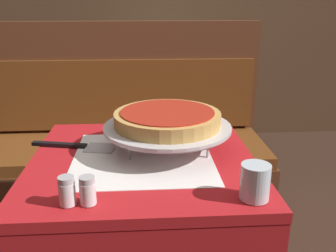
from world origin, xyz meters
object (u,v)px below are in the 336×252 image
at_px(booth_bench, 126,170).
at_px(pizza_pan_stand, 167,128).
at_px(salt_shaker, 67,191).
at_px(deep_dish_pizza, 167,118).
at_px(dining_table_rear, 162,78).
at_px(water_glass_near, 255,182).
at_px(dining_table_front, 144,189).
at_px(condiment_caddy, 171,58).
at_px(pepper_shaker, 88,191).
at_px(napkin_holder, 153,115).
at_px(pizza_server, 76,146).

relative_size(booth_bench, pizza_pan_stand, 3.57).
bearing_deg(salt_shaker, deep_dish_pizza, 51.42).
xyz_separation_m(dining_table_rear, water_glass_near, (0.13, -1.99, 0.14)).
distance_m(dining_table_front, salt_shaker, 0.36).
bearing_deg(condiment_caddy, water_glass_near, -88.53).
distance_m(booth_bench, water_glass_near, 1.19).
xyz_separation_m(dining_table_rear, pepper_shaker, (-0.28, -1.99, 0.13)).
bearing_deg(water_glass_near, napkin_holder, 111.74).
xyz_separation_m(pizza_pan_stand, napkin_holder, (-0.04, 0.25, -0.03)).
bearing_deg(napkin_holder, booth_bench, 106.61).
xyz_separation_m(salt_shaker, napkin_holder, (0.22, 0.58, 0.01)).
distance_m(pizza_pan_stand, condiment_caddy, 1.71).
height_order(pizza_pan_stand, salt_shaker, pizza_pan_stand).
bearing_deg(dining_table_rear, pizza_server, -102.91).
bearing_deg(dining_table_front, pizza_server, 156.62).
xyz_separation_m(deep_dish_pizza, condiment_caddy, (0.14, 1.70, -0.06)).
distance_m(pizza_pan_stand, napkin_holder, 0.25).
height_order(booth_bench, water_glass_near, booth_bench).
xyz_separation_m(pizza_pan_stand, condiment_caddy, (0.14, 1.70, -0.03)).
bearing_deg(dining_table_rear, booth_bench, -104.33).
relative_size(pizza_pan_stand, salt_shaker, 5.65).
xyz_separation_m(dining_table_rear, napkin_holder, (-0.10, -1.41, 0.14)).
distance_m(dining_table_front, dining_table_rear, 1.72).
xyz_separation_m(pizza_server, condiment_caddy, (0.44, 1.66, 0.05)).
bearing_deg(dining_table_front, booth_bench, 97.05).
bearing_deg(dining_table_rear, napkin_holder, -94.24).
relative_size(pizza_pan_stand, condiment_caddy, 2.59).
distance_m(water_glass_near, napkin_holder, 0.62).
relative_size(water_glass_near, condiment_caddy, 0.57).
relative_size(napkin_holder, condiment_caddy, 0.63).
relative_size(water_glass_near, napkin_holder, 0.90).
xyz_separation_m(dining_table_rear, pizza_server, (-0.37, -1.61, 0.10)).
height_order(dining_table_front, napkin_holder, napkin_holder).
relative_size(pizza_server, condiment_caddy, 1.83).
relative_size(booth_bench, pepper_shaker, 20.71).
bearing_deg(deep_dish_pizza, napkin_holder, 98.59).
height_order(water_glass_near, condiment_caddy, condiment_caddy).
relative_size(dining_table_rear, water_glass_near, 8.12).
bearing_deg(booth_bench, deep_dish_pizza, -76.14).
height_order(dining_table_front, salt_shaker, salt_shaker).
relative_size(dining_table_front, dining_table_rear, 0.99).
bearing_deg(salt_shaker, booth_bench, 85.27).
xyz_separation_m(napkin_holder, condiment_caddy, (0.18, 1.45, 0.00)).
xyz_separation_m(water_glass_near, napkin_holder, (-0.23, 0.58, -0.00)).
distance_m(pizza_pan_stand, salt_shaker, 0.42).
height_order(dining_table_rear, pizza_pan_stand, pizza_pan_stand).
height_order(napkin_holder, condiment_caddy, condiment_caddy).
height_order(booth_bench, deep_dish_pizza, booth_bench).
relative_size(booth_bench, condiment_caddy, 9.26).
height_order(deep_dish_pizza, water_glass_near, deep_dish_pizza).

